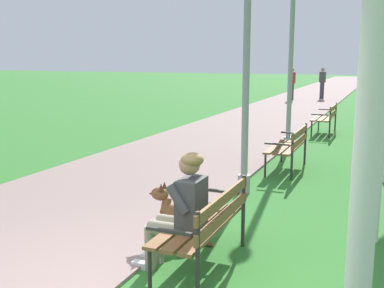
{
  "coord_description": "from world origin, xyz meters",
  "views": [
    {
      "loc": [
        2.13,
        -2.94,
        2.15
      ],
      "look_at": [
        -0.52,
        3.33,
        0.9
      ],
      "focal_mm": 43.87,
      "sensor_mm": 36.0,
      "label": 1
    }
  ],
  "objects_px": {
    "dog_brown": "(178,221)",
    "lamp_post_near": "(247,51)",
    "park_bench_far": "(326,116)",
    "lamp_post_mid": "(291,47)",
    "park_bench_mid": "(290,144)",
    "pedestrian_distant": "(292,84)",
    "park_bench_near": "(207,221)",
    "person_seated_on_near_bench": "(181,207)",
    "pedestrian_further_distant": "(322,83)"
  },
  "relations": [
    {
      "from": "dog_brown",
      "to": "lamp_post_near",
      "type": "bearing_deg",
      "value": 86.78
    },
    {
      "from": "park_bench_far",
      "to": "lamp_post_near",
      "type": "height_order",
      "value": "lamp_post_near"
    },
    {
      "from": "lamp_post_near",
      "to": "lamp_post_mid",
      "type": "bearing_deg",
      "value": 91.36
    },
    {
      "from": "park_bench_mid",
      "to": "pedestrian_distant",
      "type": "relative_size",
      "value": 0.91
    },
    {
      "from": "dog_brown",
      "to": "lamp_post_mid",
      "type": "bearing_deg",
      "value": 89.68
    },
    {
      "from": "lamp_post_mid",
      "to": "park_bench_near",
      "type": "bearing_deg",
      "value": -85.46
    },
    {
      "from": "lamp_post_mid",
      "to": "dog_brown",
      "type": "bearing_deg",
      "value": -90.32
    },
    {
      "from": "lamp_post_near",
      "to": "lamp_post_mid",
      "type": "xyz_separation_m",
      "value": [
        -0.09,
        3.93,
        0.14
      ]
    },
    {
      "from": "person_seated_on_near_bench",
      "to": "lamp_post_mid",
      "type": "relative_size",
      "value": 0.27
    },
    {
      "from": "pedestrian_distant",
      "to": "pedestrian_further_distant",
      "type": "height_order",
      "value": "same"
    },
    {
      "from": "dog_brown",
      "to": "pedestrian_further_distant",
      "type": "height_order",
      "value": "pedestrian_further_distant"
    },
    {
      "from": "park_bench_far",
      "to": "pedestrian_distant",
      "type": "relative_size",
      "value": 0.91
    },
    {
      "from": "park_bench_near",
      "to": "lamp_post_near",
      "type": "xyz_separation_m",
      "value": [
        -0.44,
        2.81,
        1.74
      ]
    },
    {
      "from": "park_bench_mid",
      "to": "pedestrian_further_distant",
      "type": "height_order",
      "value": "pedestrian_further_distant"
    },
    {
      "from": "pedestrian_further_distant",
      "to": "park_bench_near",
      "type": "bearing_deg",
      "value": -85.42
    },
    {
      "from": "park_bench_far",
      "to": "dog_brown",
      "type": "distance_m",
      "value": 8.96
    },
    {
      "from": "lamp_post_near",
      "to": "pedestrian_further_distant",
      "type": "relative_size",
      "value": 2.64
    },
    {
      "from": "park_bench_mid",
      "to": "park_bench_near",
      "type": "bearing_deg",
      "value": -89.06
    },
    {
      "from": "park_bench_near",
      "to": "pedestrian_distant",
      "type": "bearing_deg",
      "value": 98.66
    },
    {
      "from": "pedestrian_distant",
      "to": "dog_brown",
      "type": "bearing_deg",
      "value": -82.77
    },
    {
      "from": "person_seated_on_near_bench",
      "to": "dog_brown",
      "type": "height_order",
      "value": "person_seated_on_near_bench"
    },
    {
      "from": "park_bench_far",
      "to": "lamp_post_mid",
      "type": "height_order",
      "value": "lamp_post_mid"
    },
    {
      "from": "pedestrian_distant",
      "to": "pedestrian_further_distant",
      "type": "xyz_separation_m",
      "value": [
        1.31,
        1.46,
        0.0
      ]
    },
    {
      "from": "park_bench_far",
      "to": "lamp_post_mid",
      "type": "xyz_separation_m",
      "value": [
        -0.53,
        -2.73,
        1.88
      ]
    },
    {
      "from": "dog_brown",
      "to": "pedestrian_further_distant",
      "type": "xyz_separation_m",
      "value": [
        -1.13,
        20.67,
        0.58
      ]
    },
    {
      "from": "park_bench_near",
      "to": "lamp_post_near",
      "type": "height_order",
      "value": "lamp_post_near"
    },
    {
      "from": "dog_brown",
      "to": "pedestrian_distant",
      "type": "relative_size",
      "value": 0.5
    },
    {
      "from": "park_bench_near",
      "to": "pedestrian_further_distant",
      "type": "bearing_deg",
      "value": 94.58
    },
    {
      "from": "park_bench_near",
      "to": "person_seated_on_near_bench",
      "type": "height_order",
      "value": "person_seated_on_near_bench"
    },
    {
      "from": "park_bench_near",
      "to": "pedestrian_further_distant",
      "type": "relative_size",
      "value": 0.91
    },
    {
      "from": "park_bench_mid",
      "to": "person_seated_on_near_bench",
      "type": "height_order",
      "value": "person_seated_on_near_bench"
    },
    {
      "from": "park_bench_far",
      "to": "pedestrian_distant",
      "type": "xyz_separation_m",
      "value": [
        -3.01,
        10.27,
        0.33
      ]
    },
    {
      "from": "park_bench_far",
      "to": "person_seated_on_near_bench",
      "type": "relative_size",
      "value": 1.2
    },
    {
      "from": "person_seated_on_near_bench",
      "to": "pedestrian_distant",
      "type": "distance_m",
      "value": 20.11
    },
    {
      "from": "park_bench_far",
      "to": "lamp_post_near",
      "type": "bearing_deg",
      "value": -93.79
    },
    {
      "from": "park_bench_mid",
      "to": "lamp_post_mid",
      "type": "bearing_deg",
      "value": 102.22
    },
    {
      "from": "park_bench_near",
      "to": "park_bench_far",
      "type": "xyz_separation_m",
      "value": [
        -0.0,
        9.47,
        0.0
      ]
    },
    {
      "from": "park_bench_far",
      "to": "park_bench_mid",
      "type": "bearing_deg",
      "value": -90.9
    },
    {
      "from": "dog_brown",
      "to": "pedestrian_further_distant",
      "type": "bearing_deg",
      "value": 93.13
    },
    {
      "from": "park_bench_far",
      "to": "dog_brown",
      "type": "relative_size",
      "value": 1.81
    },
    {
      "from": "dog_brown",
      "to": "pedestrian_distant",
      "type": "xyz_separation_m",
      "value": [
        -2.44,
        19.21,
        0.58
      ]
    },
    {
      "from": "park_bench_near",
      "to": "park_bench_far",
      "type": "height_order",
      "value": "same"
    },
    {
      "from": "park_bench_near",
      "to": "lamp_post_near",
      "type": "distance_m",
      "value": 3.33
    },
    {
      "from": "pedestrian_further_distant",
      "to": "pedestrian_distant",
      "type": "bearing_deg",
      "value": -131.94
    },
    {
      "from": "lamp_post_near",
      "to": "lamp_post_mid",
      "type": "distance_m",
      "value": 3.94
    },
    {
      "from": "park_bench_far",
      "to": "pedestrian_distant",
      "type": "bearing_deg",
      "value": 106.33
    },
    {
      "from": "person_seated_on_near_bench",
      "to": "lamp_post_near",
      "type": "xyz_separation_m",
      "value": [
        -0.23,
        2.98,
        1.57
      ]
    },
    {
      "from": "park_bench_near",
      "to": "park_bench_mid",
      "type": "relative_size",
      "value": 1.0
    },
    {
      "from": "lamp_post_near",
      "to": "person_seated_on_near_bench",
      "type": "bearing_deg",
      "value": -85.51
    },
    {
      "from": "park_bench_mid",
      "to": "park_bench_far",
      "type": "relative_size",
      "value": 1.0
    }
  ]
}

